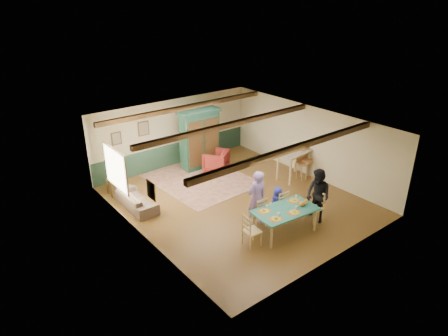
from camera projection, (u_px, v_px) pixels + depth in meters
floor at (237, 201)px, 13.55m from camera, size 8.00×8.00×0.00m
wall_back at (174, 133)px, 15.87m from camera, size 7.00×0.02×2.70m
wall_left at (141, 196)px, 11.03m from camera, size 0.02×8.00×2.70m
wall_right at (309, 141)px, 14.97m from camera, size 0.02×8.00×2.70m
ceiling at (239, 125)px, 12.44m from camera, size 7.00×8.00×0.02m
wainscot_back at (175, 154)px, 16.22m from camera, size 6.95×0.03×0.90m
ceiling_beam_front at (293, 149)px, 10.83m from camera, size 6.95×0.16×0.16m
ceiling_beam_mid at (230, 124)px, 12.77m from camera, size 6.95×0.16×0.16m
ceiling_beam_back at (186, 107)px, 14.64m from camera, size 6.95×0.16×0.16m
window_left at (115, 169)px, 12.18m from camera, size 0.06×1.60×1.30m
picture_left_wall at (151, 190)px, 10.45m from camera, size 0.04×0.42×0.52m
picture_back_a at (144, 129)px, 14.93m from camera, size 0.45×0.04×0.55m
picture_back_b at (116, 138)px, 14.38m from camera, size 0.38×0.04×0.48m
dining_table at (284, 221)px, 11.62m from camera, size 1.93×1.19×0.77m
dining_chair_far_left at (258, 211)px, 11.94m from camera, size 0.47×0.49×0.98m
dining_chair_far_right at (279, 204)px, 12.35m from camera, size 0.47×0.49×0.98m
dining_chair_end_left at (252, 230)px, 10.99m from camera, size 0.49×0.47×0.98m
dining_chair_end_right at (314, 207)px, 12.17m from camera, size 0.49×0.47×0.98m
person_man at (257, 198)px, 11.84m from camera, size 0.68×0.48×1.77m
person_woman at (318, 196)px, 12.07m from camera, size 0.71×0.88×1.70m
person_child at (277, 202)px, 12.40m from camera, size 0.53×0.37×1.03m
cat at (303, 203)px, 11.63m from camera, size 0.38×0.18×0.19m
place_setting_near_left at (276, 218)px, 10.96m from camera, size 0.44×0.34×0.11m
place_setting_near_center at (294, 211)px, 11.29m from camera, size 0.44×0.34×0.11m
place_setting_far_left at (264, 210)px, 11.36m from camera, size 0.44×0.34×0.11m
place_setting_far_right at (294, 199)px, 11.92m from camera, size 0.44×0.34×0.11m
area_rug at (201, 179)px, 15.05m from camera, size 3.35×3.90×0.01m
armoire at (200, 139)px, 15.70m from camera, size 1.69×0.72×2.36m
armchair at (216, 160)px, 15.70m from camera, size 1.24×1.25×0.82m
sofa at (136, 200)px, 13.05m from camera, size 0.73×1.87×0.55m
end_table at (114, 187)px, 13.88m from camera, size 0.48×0.48×0.57m
table_lamp at (113, 173)px, 13.65m from camera, size 0.29×0.29×0.52m
counter_table at (293, 165)px, 14.97m from camera, size 1.37×0.89×1.08m
bar_stool_left at (302, 167)px, 14.91m from camera, size 0.36×0.39×1.00m
bar_stool_right at (307, 164)px, 15.00m from camera, size 0.46×0.50×1.15m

